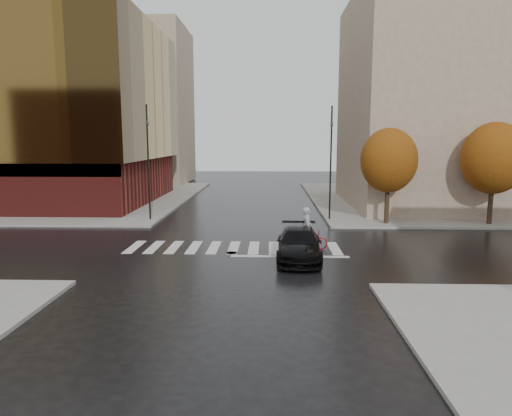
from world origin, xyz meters
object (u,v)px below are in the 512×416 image
at_px(traffic_light_nw, 148,153).
at_px(traffic_light_ne, 331,154).
at_px(fire_hydrant, 112,209).
at_px(cyclist, 308,235).
at_px(sedan, 299,244).

xyz_separation_m(traffic_light_nw, traffic_light_ne, (13.01, 0.55, -0.05)).
bearing_deg(fire_hydrant, traffic_light_ne, -3.51).
bearing_deg(fire_hydrant, traffic_light_nw, -25.18).
xyz_separation_m(cyclist, traffic_light_ne, (2.26, 8.67, 4.06)).
bearing_deg(traffic_light_ne, traffic_light_nw, -15.18).
bearing_deg(traffic_light_nw, traffic_light_ne, 96.42).
bearing_deg(traffic_light_ne, cyclist, 57.81).
distance_m(cyclist, traffic_light_nw, 14.09).
xyz_separation_m(cyclist, fire_hydrant, (-14.04, 9.67, -0.18)).
xyz_separation_m(sedan, fire_hydrant, (-13.42, 11.80, -0.17)).
height_order(sedan, traffic_light_ne, traffic_light_ne).
xyz_separation_m(traffic_light_ne, fire_hydrant, (-16.30, 1.00, -4.24)).
distance_m(traffic_light_ne, fire_hydrant, 16.87).
bearing_deg(traffic_light_nw, fire_hydrant, -111.18).
xyz_separation_m(sedan, traffic_light_ne, (2.88, 10.80, 4.08)).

